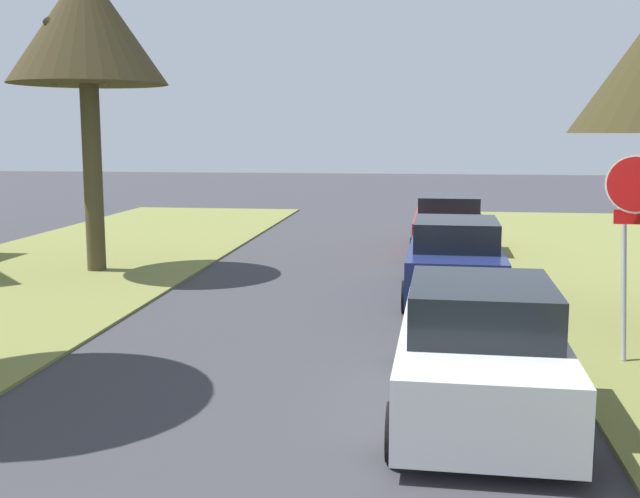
{
  "coord_description": "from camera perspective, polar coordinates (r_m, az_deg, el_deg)",
  "views": [
    {
      "loc": [
        1.6,
        -2.0,
        3.26
      ],
      "look_at": [
        -0.07,
        10.4,
        1.36
      ],
      "focal_mm": 43.2,
      "sensor_mm": 36.0,
      "label": 1
    }
  ],
  "objects": [
    {
      "name": "stop_sign_far",
      "position": [
        11.5,
        22.13,
        2.44
      ],
      "size": [
        0.82,
        0.71,
        2.92
      ],
      "color": "#9EA0A5",
      "rests_on": "grass_verge_right"
    },
    {
      "name": "parked_sedan_navy",
      "position": [
        15.62,
        9.97,
        -0.86
      ],
      "size": [
        2.03,
        4.44,
        1.57
      ],
      "color": "navy",
      "rests_on": "ground"
    },
    {
      "name": "street_tree_left_mid_b",
      "position": [
        18.82,
        -16.93,
        15.39
      ],
      "size": [
        3.6,
        3.6,
        6.96
      ],
      "color": "#464127",
      "rests_on": "grass_verge_left"
    },
    {
      "name": "parked_sedan_red",
      "position": [
        21.41,
        9.47,
        1.69
      ],
      "size": [
        2.03,
        4.44,
        1.57
      ],
      "color": "red",
      "rests_on": "ground"
    },
    {
      "name": "parked_sedan_white",
      "position": [
        9.32,
        11.71,
        -7.37
      ],
      "size": [
        2.03,
        4.44,
        1.57
      ],
      "color": "white",
      "rests_on": "ground"
    }
  ]
}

